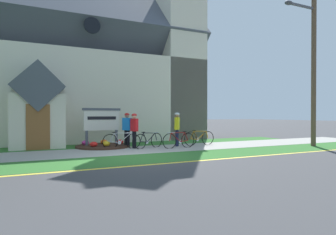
% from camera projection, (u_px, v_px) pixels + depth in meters
% --- Properties ---
extents(ground, '(140.00, 140.00, 0.00)m').
position_uv_depth(ground, '(113.00, 146.00, 14.15)').
color(ground, '#3D3D3F').
extents(sidewalk_slab, '(32.00, 2.79, 0.01)m').
position_uv_depth(sidewalk_slab, '(105.00, 152.00, 12.03)').
color(sidewalk_slab, '#99968E').
rests_on(sidewalk_slab, ground).
extents(grass_verge, '(32.00, 2.23, 0.01)m').
position_uv_depth(grass_verge, '(120.00, 160.00, 9.75)').
color(grass_verge, '#2D6628').
rests_on(grass_verge, ground).
extents(church_lawn, '(24.00, 2.07, 0.01)m').
position_uv_depth(church_lawn, '(96.00, 146.00, 14.24)').
color(church_lawn, '#2D6628').
rests_on(church_lawn, ground).
extents(curb_paint_stripe, '(28.00, 0.16, 0.01)m').
position_uv_depth(curb_paint_stripe, '(130.00, 166.00, 8.60)').
color(curb_paint_stripe, yellow).
rests_on(curb_paint_stripe, ground).
extents(church_building, '(15.43, 11.32, 14.22)m').
position_uv_depth(church_building, '(87.00, 68.00, 19.38)').
color(church_building, beige).
rests_on(church_building, ground).
extents(church_sign, '(1.92, 0.23, 1.95)m').
position_uv_depth(church_sign, '(102.00, 121.00, 13.94)').
color(church_sign, '#474C56').
rests_on(church_sign, ground).
extents(flower_bed, '(2.66, 2.66, 0.34)m').
position_uv_depth(flower_bed, '(103.00, 146.00, 13.68)').
color(flower_bed, '#382319').
rests_on(flower_bed, ground).
extents(bicycle_yellow, '(1.68, 0.66, 0.82)m').
position_uv_depth(bicycle_yellow, '(148.00, 140.00, 13.33)').
color(bicycle_yellow, black).
rests_on(bicycle_yellow, ground).
extents(bicycle_blue, '(1.76, 0.13, 0.83)m').
position_uv_depth(bicycle_blue, '(179.00, 140.00, 13.33)').
color(bicycle_blue, black).
rests_on(bicycle_blue, ground).
extents(bicycle_black, '(1.77, 0.39, 0.82)m').
position_uv_depth(bicycle_black, '(122.00, 141.00, 13.07)').
color(bicycle_black, black).
rests_on(bicycle_black, ground).
extents(bicycle_orange, '(1.83, 0.09, 0.82)m').
position_uv_depth(bicycle_orange, '(199.00, 138.00, 14.63)').
color(bicycle_orange, black).
rests_on(bicycle_orange, ground).
extents(cyclist_in_green_jersey, '(0.50, 0.61, 1.73)m').
position_uv_depth(cyclist_in_green_jersey, '(177.00, 126.00, 14.06)').
color(cyclist_in_green_jersey, '#191E38').
rests_on(cyclist_in_green_jersey, ground).
extents(cyclist_in_orange_jersey, '(0.42, 0.69, 1.71)m').
position_uv_depth(cyclist_in_orange_jersey, '(127.00, 127.00, 13.71)').
color(cyclist_in_orange_jersey, black).
rests_on(cyclist_in_orange_jersey, ground).
extents(cyclist_in_blue_jersey, '(0.30, 0.70, 1.68)m').
position_uv_depth(cyclist_in_blue_jersey, '(134.00, 128.00, 13.17)').
color(cyclist_in_blue_jersey, black).
rests_on(cyclist_in_blue_jersey, ground).
extents(utility_pole, '(3.12, 0.28, 9.48)m').
position_uv_depth(utility_pole, '(313.00, 44.00, 14.14)').
color(utility_pole, brown).
rests_on(utility_pole, ground).
extents(roadside_conifer, '(4.13, 4.13, 6.55)m').
position_uv_depth(roadside_conifer, '(171.00, 79.00, 20.27)').
color(roadside_conifer, '#3D2D1E').
rests_on(roadside_conifer, ground).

